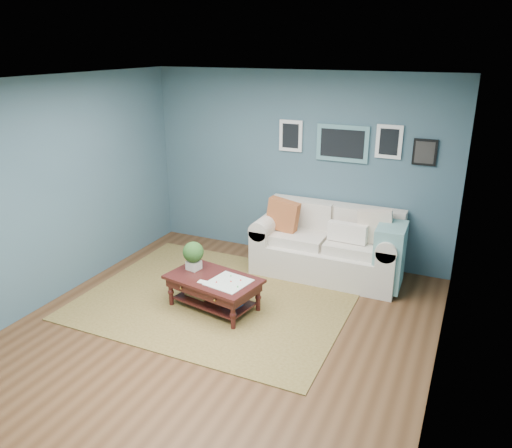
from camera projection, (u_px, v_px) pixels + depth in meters
The scene contains 4 objects.
room_shell at pixel (217, 217), 5.09m from camera, with size 5.00×5.02×2.70m.
area_rug at pixel (217, 298), 6.28m from camera, with size 3.23×2.58×0.01m, color brown.
loveseat at pixel (334, 246), 6.82m from camera, with size 2.02×0.92×1.04m.
coffee_table at pixel (210, 281), 5.98m from camera, with size 1.20×0.83×0.77m.
Camera 1 is at (2.36, -4.16, 3.03)m, focal length 35.00 mm.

